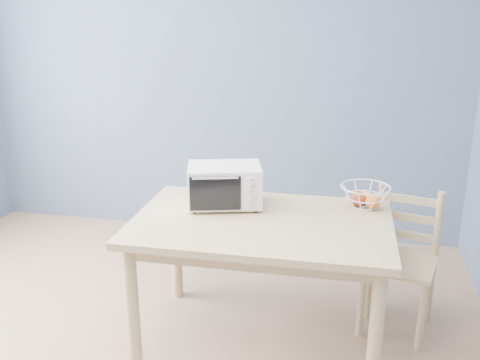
% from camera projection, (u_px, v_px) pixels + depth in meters
% --- Properties ---
extents(room, '(4.01, 4.51, 2.61)m').
position_uv_depth(room, '(83.00, 149.00, 2.19)').
color(room, '#A7805D').
rests_on(room, ground).
extents(dining_table, '(1.40, 0.90, 0.75)m').
position_uv_depth(dining_table, '(261.00, 237.00, 2.93)').
color(dining_table, tan).
rests_on(dining_table, ground).
extents(toaster_oven, '(0.47, 0.39, 0.24)m').
position_uv_depth(toaster_oven, '(222.00, 185.00, 3.06)').
color(toaster_oven, white).
rests_on(toaster_oven, dining_table).
extents(fruit_basket, '(0.36, 0.36, 0.13)m').
position_uv_depth(fruit_basket, '(365.00, 196.00, 3.07)').
color(fruit_basket, white).
rests_on(fruit_basket, dining_table).
extents(dining_chair, '(0.48, 0.48, 0.84)m').
position_uv_depth(dining_chair, '(401.00, 263.00, 3.15)').
color(dining_chair, tan).
rests_on(dining_chair, ground).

